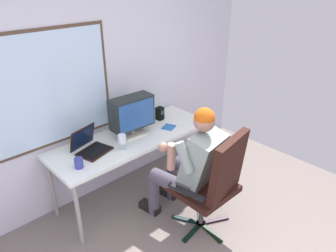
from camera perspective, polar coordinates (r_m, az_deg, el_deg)
wall_rear at (r=3.36m, az=-13.98°, el=8.25°), size 4.51×0.08×2.67m
desk at (r=3.43m, az=-6.41°, el=-2.65°), size 1.80×0.65×0.74m
office_chair at (r=2.97m, az=8.43°, el=-9.56°), size 0.68×0.62×1.09m
person_seated at (r=3.06m, az=3.91°, el=-6.69°), size 0.58×0.87×1.28m
crt_monitor at (r=3.33m, az=-6.53°, el=2.33°), size 0.47×0.22×0.43m
laptop at (r=3.19m, az=-14.02°, el=-3.32°), size 0.37×0.36×0.23m
wine_glass at (r=3.12m, az=-8.28°, el=-2.45°), size 0.08×0.08×0.16m
desk_speaker at (r=3.73m, az=-1.48°, el=2.29°), size 0.09×0.09×0.15m
cd_case at (r=3.56m, az=0.16°, el=-0.20°), size 0.18×0.17×0.01m
coffee_mug at (r=2.96m, az=-15.76°, el=-6.44°), size 0.08×0.08×0.10m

